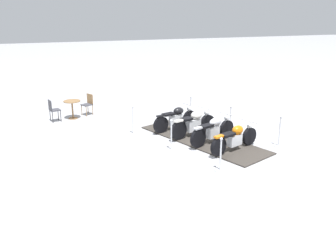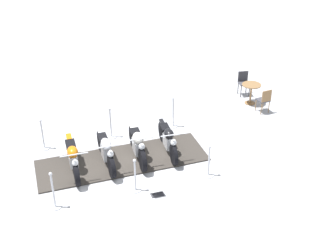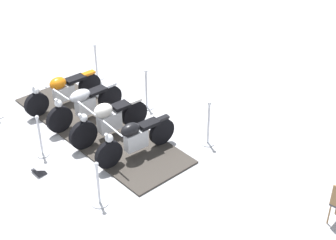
# 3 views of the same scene
# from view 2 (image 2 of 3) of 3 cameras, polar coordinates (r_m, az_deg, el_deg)

# --- Properties ---
(ground_plane) EXTENTS (80.00, 80.00, 0.00)m
(ground_plane) POSITION_cam_2_polar(r_m,az_deg,el_deg) (13.54, -5.88, -5.28)
(ground_plane) COLOR #B2B2B7
(display_platform) EXTENTS (3.57, 5.35, 0.04)m
(display_platform) POSITION_cam_2_polar(r_m,az_deg,el_deg) (13.53, -5.89, -5.20)
(display_platform) COLOR #38332D
(display_platform) RESTS_ON ground_plane
(motorcycle_copper) EXTENTS (2.05, 1.07, 0.91)m
(motorcycle_copper) POSITION_cam_2_polar(r_m,az_deg,el_deg) (13.09, -12.16, -4.69)
(motorcycle_copper) COLOR black
(motorcycle_copper) RESTS_ON display_platform
(motorcycle_chrome) EXTENTS (2.00, 1.04, 0.97)m
(motorcycle_chrome) POSITION_cam_2_polar(r_m,az_deg,el_deg) (13.17, -8.01, -3.86)
(motorcycle_chrome) COLOR black
(motorcycle_chrome) RESTS_ON display_platform
(motorcycle_cream) EXTENTS (1.99, 0.95, 0.99)m
(motorcycle_cream) POSITION_cam_2_polar(r_m,az_deg,el_deg) (13.33, -3.95, -3.15)
(motorcycle_cream) COLOR black
(motorcycle_cream) RESTS_ON display_platform
(motorcycle_black) EXTENTS (1.97, 0.92, 0.94)m
(motorcycle_black) POSITION_cam_2_polar(r_m,az_deg,el_deg) (13.58, -0.00, -2.51)
(motorcycle_black) COLOR black
(motorcycle_black) RESTS_ON display_platform
(stanchion_left_mid) EXTENTS (0.36, 0.36, 1.09)m
(stanchion_left_mid) POSITION_cam_2_polar(r_m,az_deg,el_deg) (14.64, -7.36, -1.07)
(stanchion_left_mid) COLOR silver
(stanchion_left_mid) RESTS_ON ground_plane
(stanchion_left_front) EXTENTS (0.35, 0.35, 1.04)m
(stanchion_left_front) POSITION_cam_2_polar(r_m,az_deg,el_deg) (14.46, -15.77, -2.48)
(stanchion_left_front) COLOR silver
(stanchion_left_front) RESTS_ON ground_plane
(stanchion_right_rear) EXTENTS (0.34, 0.34, 1.01)m
(stanchion_right_rear) POSITION_cam_2_polar(r_m,az_deg,el_deg) (12.75, 5.26, -5.98)
(stanchion_right_rear) COLOR silver
(stanchion_right_rear) RESTS_ON ground_plane
(stanchion_right_front) EXTENTS (0.33, 0.33, 1.10)m
(stanchion_right_front) POSITION_cam_2_polar(r_m,az_deg,el_deg) (11.90, -14.50, -9.49)
(stanchion_right_front) COLOR silver
(stanchion_right_front) RESTS_ON ground_plane
(stanchion_right_mid) EXTENTS (0.30, 0.30, 1.03)m
(stanchion_right_mid) POSITION_cam_2_polar(r_m,az_deg,el_deg) (12.13, -4.23, -7.70)
(stanchion_right_mid) COLOR silver
(stanchion_right_mid) RESTS_ON ground_plane
(stanchion_left_rear) EXTENTS (0.31, 0.31, 1.12)m
(stanchion_left_rear) POSITION_cam_2_polar(r_m,az_deg,el_deg) (15.11, 0.66, 0.45)
(stanchion_left_rear) COLOR silver
(stanchion_left_rear) RESTS_ON ground_plane
(info_placard) EXTENTS (0.34, 0.40, 0.20)m
(info_placard) POSITION_cam_2_polar(r_m,az_deg,el_deg) (12.11, -1.39, -9.38)
(info_placard) COLOR #333338
(info_placard) RESTS_ON ground_plane
(cafe_table) EXTENTS (0.71, 0.71, 0.79)m
(cafe_table) POSITION_cam_2_polar(r_m,az_deg,el_deg) (16.91, 10.67, 3.91)
(cafe_table) COLOR olive
(cafe_table) RESTS_ON ground_plane
(cafe_chair_near_table) EXTENTS (0.55, 0.55, 0.92)m
(cafe_chair_near_table) POSITION_cam_2_polar(r_m,az_deg,el_deg) (16.35, 12.31, 2.64)
(cafe_chair_near_table) COLOR olive
(cafe_chair_near_table) RESTS_ON ground_plane
(cafe_chair_across_table) EXTENTS (0.49, 0.49, 0.94)m
(cafe_chair_across_table) POSITION_cam_2_polar(r_m,az_deg,el_deg) (17.62, 9.73, 4.92)
(cafe_chair_across_table) COLOR #2D2D33
(cafe_chair_across_table) RESTS_ON ground_plane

